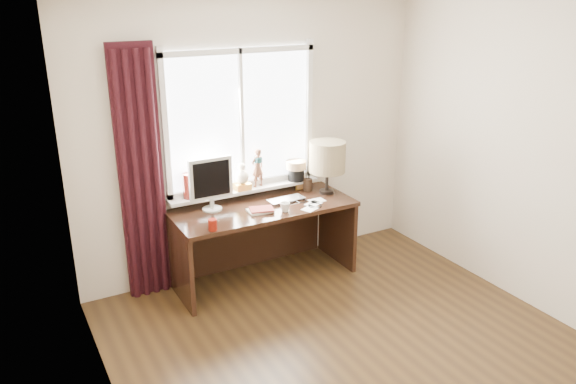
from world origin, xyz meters
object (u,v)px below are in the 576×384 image
laptop (286,200)px  desk (259,227)px  red_cup (213,225)px  mug (285,207)px  monitor (211,181)px  table_lamp (327,157)px

laptop → desk: size_ratio=0.21×
red_cup → desk: (0.62, 0.39, -0.29)m
laptop → red_cup: red_cup is taller
mug → monitor: bearing=147.4°
mug → desk: 0.44m
mug → desk: size_ratio=0.05×
laptop → desk: laptop is taller
red_cup → monitor: bearing=69.0°
mug → desk: bearing=109.6°
mug → table_lamp: 0.71m
desk → monitor: size_ratio=3.47×
desk → table_lamp: size_ratio=3.27×
red_cup → monitor: 0.52m
desk → mug: bearing=-70.4°
laptop → table_lamp: 0.57m
monitor → laptop: bearing=-10.9°
laptop → table_lamp: size_ratio=0.68×
mug → table_lamp: size_ratio=0.18×
mug → desk: mug is taller
mug → table_lamp: (0.59, 0.23, 0.32)m
red_cup → desk: red_cup is taller
mug → table_lamp: table_lamp is taller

